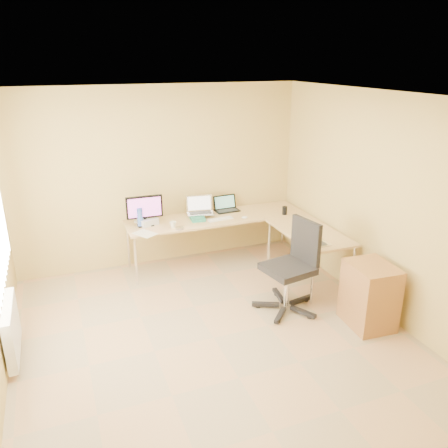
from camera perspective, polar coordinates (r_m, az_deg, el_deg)
name	(u,v)px	position (r m, az deg, el deg)	size (l,w,h in m)	color
floor	(214,338)	(5.18, -1.32, -14.21)	(4.50, 4.50, 0.00)	tan
ceiling	(211,96)	(4.27, -1.61, 15.84)	(4.50, 4.50, 0.00)	white
wall_back	(160,177)	(6.63, -8.09, 5.88)	(4.50, 4.50, 0.00)	tan
wall_front	(345,359)	(2.80, 15.04, -16.22)	(4.50, 4.50, 0.00)	tan
wall_right	(381,206)	(5.59, 19.26, 2.18)	(4.50, 4.50, 0.00)	tan
desk_main	(217,240)	(6.76, -0.91, -2.00)	(2.65, 0.70, 0.73)	tan
desk_return	(308,256)	(6.33, 10.61, -3.97)	(0.70, 1.30, 0.73)	tan
monitor	(145,211)	(6.32, -10.02, 1.68)	(0.50, 0.16, 0.43)	black
book_stack	(197,218)	(6.52, -3.38, 0.76)	(0.20, 0.27, 0.04)	#207258
laptop_center	(200,205)	(6.60, -3.03, 2.36)	(0.39, 0.30, 0.25)	silver
laptop_black	(227,204)	(6.85, 0.37, 2.58)	(0.36, 0.27, 0.23)	black
keyboard	(220,219)	(6.50, -0.47, 0.62)	(0.38, 0.10, 0.02)	silver
mouse	(245,217)	(6.56, 2.62, 0.84)	(0.10, 0.06, 0.03)	white
mug	(173,225)	(6.23, -6.48, -0.09)	(0.09, 0.09, 0.09)	silver
cd_stack	(180,228)	(6.17, -5.63, -0.54)	(0.12, 0.12, 0.03)	silver
water_bottle	(140,217)	(6.31, -10.59, 0.85)	(0.08, 0.08, 0.27)	#3C5FB6
papers	(145,234)	(6.08, -9.97, -1.20)	(0.21, 0.30, 0.01)	silver
white_box	(148,222)	(6.39, -9.59, 0.30)	(0.25, 0.18, 0.09)	silver
desk_fan	(137,212)	(6.49, -10.94, 1.48)	(0.23, 0.23, 0.29)	white
black_cup	(285,210)	(6.77, 7.68, 1.71)	(0.07, 0.07, 0.12)	black
laptop_return	(317,236)	(5.75, 11.69, -1.46)	(0.26, 0.33, 0.22)	silver
office_chair	(287,272)	(5.52, 8.03, -6.06)	(0.68, 0.68, 1.14)	black
cabinet	(369,297)	(5.49, 17.91, -8.73)	(0.46, 0.57, 0.79)	brown
radiator	(12,329)	(5.15, -25.29, -11.96)	(0.09, 0.80, 0.55)	white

